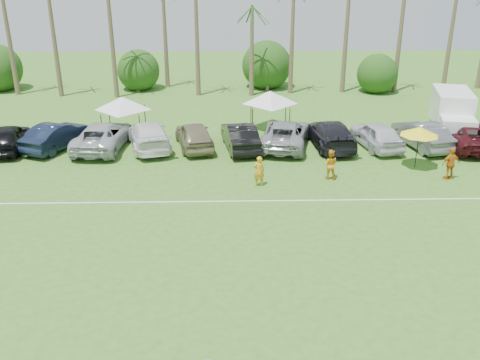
{
  "coord_description": "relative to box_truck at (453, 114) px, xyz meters",
  "views": [
    {
      "loc": [
        2.23,
        -11.04,
        11.85
      ],
      "look_at": [
        2.83,
        13.04,
        1.6
      ],
      "focal_mm": 40.0,
      "sensor_mm": 36.0,
      "label": 1
    }
  ],
  "objects": [
    {
      "name": "field_lines",
      "position": [
        -17.78,
        -16.2,
        -1.64
      ],
      "size": [
        80.0,
        12.1,
        0.01
      ],
      "color": "white",
      "rests_on": "ground"
    },
    {
      "name": "palm_tree_4",
      "position": [
        -21.78,
        13.8,
        5.83
      ],
      "size": [
        2.4,
        2.4,
        8.9
      ],
      "color": "brown",
      "rests_on": "ground"
    },
    {
      "name": "palm_tree_8",
      "position": [
        -4.78,
        13.8,
        5.83
      ],
      "size": [
        2.4,
        2.4,
        8.9
      ],
      "color": "brown",
      "rests_on": "ground"
    },
    {
      "name": "bush_tree_1",
      "position": [
        -23.78,
        14.8,
        0.15
      ],
      "size": [
        4.0,
        4.0,
        4.0
      ],
      "color": "brown",
      "rests_on": "ground"
    },
    {
      "name": "bush_tree_2",
      "position": [
        -11.78,
        14.8,
        0.15
      ],
      "size": [
        4.0,
        4.0,
        4.0
      ],
      "color": "brown",
      "rests_on": "ground"
    },
    {
      "name": "bush_tree_3",
      "position": [
        -1.78,
        14.8,
        0.15
      ],
      "size": [
        4.0,
        4.0,
        4.0
      ],
      "color": "brown",
      "rests_on": "ground"
    },
    {
      "name": "sideline_player_a",
      "position": [
        -13.83,
        -8.19,
        -0.79
      ],
      "size": [
        0.66,
        0.47,
        1.72
      ],
      "primitive_type": "imported",
      "rotation": [
        0.0,
        0.0,
        3.24
      ],
      "color": "orange",
      "rests_on": "ground"
    },
    {
      "name": "sideline_player_b",
      "position": [
        -9.76,
        -7.29,
        -0.79
      ],
      "size": [
        0.97,
        0.84,
        1.73
      ],
      "primitive_type": "imported",
      "rotation": [
        0.0,
        0.0,
        2.9
      ],
      "color": "orange",
      "rests_on": "ground"
    },
    {
      "name": "sideline_player_c",
      "position": [
        -2.98,
        -7.53,
        -0.72
      ],
      "size": [
        1.17,
        0.71,
        1.87
      ],
      "primitive_type": "imported",
      "rotation": [
        0.0,
        0.0,
        3.39
      ],
      "color": "orange",
      "rests_on": "ground"
    },
    {
      "name": "box_truck",
      "position": [
        0.0,
        0.0,
        0.0
      ],
      "size": [
        3.53,
        6.34,
        3.09
      ],
      "rotation": [
        0.0,
        0.0,
        -0.23
      ],
      "color": "white",
      "rests_on": "ground"
    },
    {
      "name": "canopy_tent_left",
      "position": [
        -22.77,
        0.94,
        1.11
      ],
      "size": [
        3.98,
        3.98,
        3.22
      ],
      "color": "black",
      "rests_on": "ground"
    },
    {
      "name": "canopy_tent_right",
      "position": [
        -12.46,
        2.15,
        1.15
      ],
      "size": [
        4.04,
        4.04,
        3.28
      ],
      "color": "black",
      "rests_on": "ground"
    },
    {
      "name": "market_umbrella",
      "position": [
        -4.31,
        -5.71,
        0.61
      ],
      "size": [
        2.27,
        2.27,
        2.52
      ],
      "color": "black",
      "rests_on": "ground"
    },
    {
      "name": "parked_car_0",
      "position": [
        -29.7,
        -2.05,
        -0.79
      ],
      "size": [
        2.66,
        5.27,
        1.72
      ],
      "primitive_type": "imported",
      "rotation": [
        0.0,
        0.0,
        3.27
      ],
      "color": "black",
      "rests_on": "ground"
    },
    {
      "name": "parked_car_1",
      "position": [
        -26.7,
        -1.73,
        -0.79
      ],
      "size": [
        3.68,
        5.52,
        1.72
      ],
      "primitive_type": "imported",
      "rotation": [
        0.0,
        0.0,
        2.75
      ],
      "color": "black",
      "rests_on": "ground"
    },
    {
      "name": "parked_car_2",
      "position": [
        -23.71,
        -1.83,
        -0.79
      ],
      "size": [
        3.28,
        6.38,
        1.72
      ],
      "primitive_type": "imported",
      "rotation": [
        0.0,
        0.0,
        3.07
      ],
      "color": "#B5B8BD",
      "rests_on": "ground"
    },
    {
      "name": "parked_car_3",
      "position": [
        -20.72,
        -1.72,
        -0.79
      ],
      "size": [
        3.89,
        6.36,
        1.72
      ],
      "primitive_type": "imported",
      "rotation": [
        0.0,
        0.0,
        3.41
      ],
      "color": "white",
      "rests_on": "ground"
    },
    {
      "name": "parked_car_4",
      "position": [
        -17.72,
        -1.83,
        -0.79
      ],
      "size": [
        3.09,
        5.37,
        1.72
      ],
      "primitive_type": "imported",
      "rotation": [
        0.0,
        0.0,
        3.36
      ],
      "color": "#847C5A",
      "rests_on": "ground"
    },
    {
      "name": "parked_car_5",
      "position": [
        -14.73,
        -2.12,
        -0.79
      ],
      "size": [
        2.6,
        5.44,
        1.72
      ],
      "primitive_type": "imported",
      "rotation": [
        0.0,
        0.0,
        3.3
      ],
      "color": "black",
      "rests_on": "ground"
    },
    {
      "name": "parked_car_6",
      "position": [
        -11.73,
        -1.7,
        -0.79
      ],
      "size": [
        4.09,
        6.65,
        1.72
      ],
      "primitive_type": "imported",
      "rotation": [
        0.0,
        0.0,
        2.93
      ],
      "color": "#97989C",
      "rests_on": "ground"
    },
    {
      "name": "parked_car_7",
      "position": [
        -8.74,
        -1.79,
        -0.79
      ],
      "size": [
        2.92,
        6.12,
        1.72
      ],
      "primitive_type": "imported",
      "rotation": [
        0.0,
        0.0,
        3.23
      ],
      "color": "black",
      "rests_on": "ground"
    },
    {
      "name": "parked_car_8",
      "position": [
        -5.75,
        -2.04,
        -0.79
      ],
      "size": [
        2.94,
        5.34,
        1.72
      ],
      "primitive_type": "imported",
      "rotation": [
        0.0,
        0.0,
        3.33
      ],
      "color": "silver",
      "rests_on": "ground"
    },
    {
      "name": "parked_car_9",
      "position": [
        -2.75,
        -2.06,
        -0.79
      ],
      "size": [
        2.88,
        5.49,
        1.72
      ],
      "primitive_type": "imported",
      "rotation": [
        0.0,
        0.0,
        3.35
      ],
      "color": "slate",
      "rests_on": "ground"
    },
    {
      "name": "parked_car_10",
      "position": [
        0.24,
        -2.12,
        -0.79
      ],
      "size": [
        3.45,
        6.44,
        1.72
      ],
      "primitive_type": "imported",
      "rotation": [
        0.0,
        0.0,
        3.04
      ],
      "color": "#461017",
      "rests_on": "ground"
    }
  ]
}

